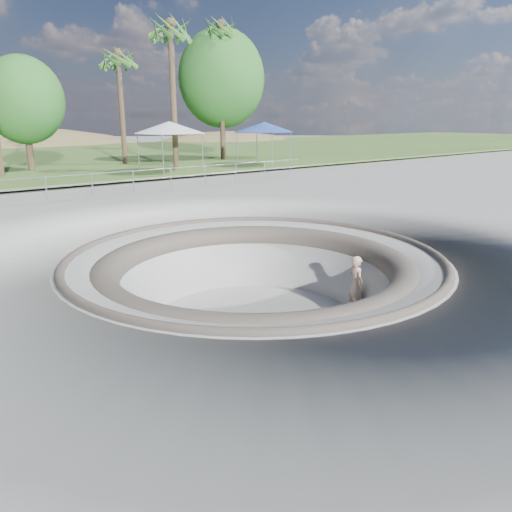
# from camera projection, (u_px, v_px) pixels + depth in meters

# --- Properties ---
(ground) EXTENTS (180.00, 180.00, 0.00)m
(ground) POSITION_uv_depth(u_px,v_px,m) (255.00, 256.00, 13.59)
(ground) COLOR gray
(ground) RESTS_ON ground
(skate_bowl) EXTENTS (14.00, 14.00, 4.10)m
(skate_bowl) POSITION_uv_depth(u_px,v_px,m) (255.00, 318.00, 14.09)
(skate_bowl) COLOR gray
(skate_bowl) RESTS_ON ground
(safety_railing) EXTENTS (25.00, 0.06, 1.03)m
(safety_railing) POSITION_uv_depth(u_px,v_px,m) (92.00, 185.00, 22.51)
(safety_railing) COLOR gray
(safety_railing) RESTS_ON ground
(skateboard) EXTENTS (0.89, 0.33, 0.09)m
(skateboard) POSITION_uv_depth(u_px,v_px,m) (355.00, 312.00, 14.56)
(skateboard) COLOR brown
(skateboard) RESTS_ON ground
(skater) EXTENTS (0.60, 0.72, 1.68)m
(skater) POSITION_uv_depth(u_px,v_px,m) (356.00, 284.00, 14.33)
(skater) COLOR tan
(skater) RESTS_ON skateboard
(canopy_white) EXTENTS (6.08, 6.08, 3.08)m
(canopy_white) POSITION_uv_depth(u_px,v_px,m) (169.00, 128.00, 30.75)
(canopy_white) COLOR gray
(canopy_white) RESTS_ON ground
(canopy_blue) EXTENTS (5.49, 5.49, 2.99)m
(canopy_blue) POSITION_uv_depth(u_px,v_px,m) (264.00, 127.00, 35.22)
(canopy_blue) COLOR gray
(canopy_blue) RESTS_ON ground
(palm_d) EXTENTS (2.60, 2.60, 8.44)m
(palm_d) POSITION_uv_depth(u_px,v_px,m) (118.00, 61.00, 34.55)
(palm_d) COLOR brown
(palm_d) RESTS_ON ground
(palm_e) EXTENTS (2.60, 2.60, 9.63)m
(palm_e) POSITION_uv_depth(u_px,v_px,m) (171.00, 33.00, 30.06)
(palm_e) COLOR brown
(palm_e) RESTS_ON ground
(palm_f) EXTENTS (2.60, 2.60, 10.97)m
(palm_f) POSITION_uv_depth(u_px,v_px,m) (221.00, 33.00, 37.75)
(palm_f) COLOR brown
(palm_f) RESTS_ON ground
(bushy_tree_mid) EXTENTS (4.97, 4.51, 7.16)m
(bushy_tree_mid) POSITION_uv_depth(u_px,v_px,m) (24.00, 100.00, 31.12)
(bushy_tree_mid) COLOR brown
(bushy_tree_mid) RESTS_ON ground
(bushy_tree_right) EXTENTS (7.13, 6.48, 10.29)m
(bushy_tree_right) POSITION_uv_depth(u_px,v_px,m) (222.00, 79.00, 40.14)
(bushy_tree_right) COLOR brown
(bushy_tree_right) RESTS_ON ground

